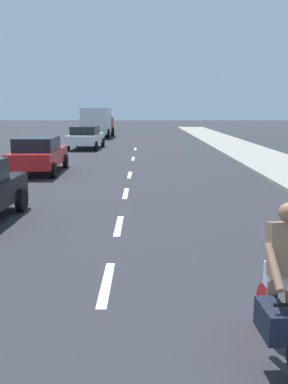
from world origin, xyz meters
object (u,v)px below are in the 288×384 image
(cyclist, at_px, (279,291))
(delivery_truck, at_px, (96,122))
(parked_car_white, at_px, (84,137))
(parked_car_red, at_px, (36,154))

(cyclist, height_order, delivery_truck, delivery_truck)
(parked_car_white, height_order, delivery_truck, delivery_truck)
(parked_car_red, distance_m, parked_car_white, 11.17)
(delivery_truck, bearing_deg, parked_car_red, -88.37)
(delivery_truck, bearing_deg, cyclist, -78.72)
(parked_car_white, bearing_deg, parked_car_red, -89.67)
(delivery_truck, bearing_deg, parked_car_white, -85.94)
(parked_car_red, bearing_deg, parked_car_white, 85.96)
(cyclist, relative_size, delivery_truck, 0.29)
(parked_car_red, xyz_separation_m, parked_car_white, (0.56, 11.16, 0.00))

